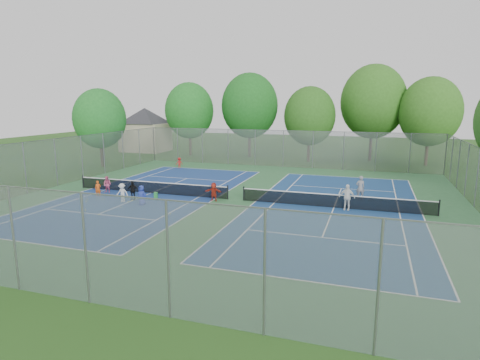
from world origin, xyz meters
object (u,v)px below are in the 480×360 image
ball_crate (143,195)px  instructor (360,188)px  net_left (151,188)px  ball_hopper (156,196)px  net_right (334,201)px

ball_crate → instructor: 16.11m
net_left → ball_crate: bearing=-86.3°
net_left → ball_crate: (0.08, -1.30, -0.32)m
ball_hopper → instructor: bearing=17.9°
net_left → instructor: 15.87m
net_right → ball_crate: (-13.92, -1.30, -0.32)m
net_right → ball_crate: size_ratio=40.91×
net_right → ball_hopper: 12.80m
net_right → net_left: bearing=180.0°
net_right → ball_crate: net_right is taller
net_right → instructor: instructor is taller
net_left → net_right: bearing=0.0°
instructor → net_right: bearing=48.9°
instructor → net_left: bearing=-3.2°
ball_crate → instructor: bearing=15.9°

